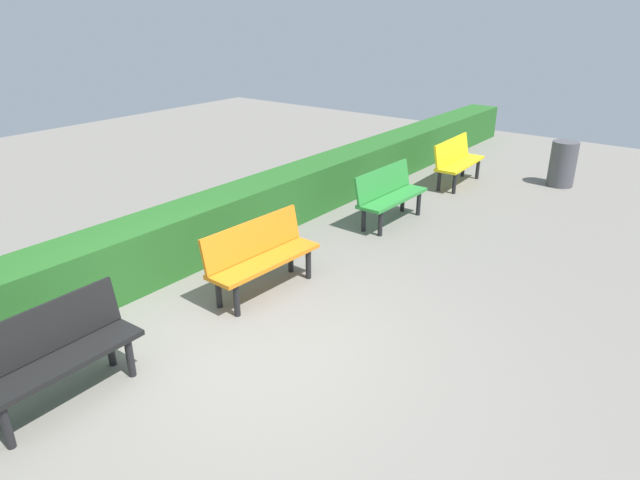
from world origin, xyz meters
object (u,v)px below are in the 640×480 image
at_px(trash_bin, 563,164).
at_px(bench_orange, 260,254).
at_px(bench_black, 53,352).
at_px(bench_yellow, 457,160).
at_px(bench_green, 389,193).

bearing_deg(trash_bin, bench_orange, -13.87).
xyz_separation_m(bench_black, trash_bin, (-9.14, 1.64, -0.06)).
xyz_separation_m(bench_yellow, bench_black, (8.02, 0.00, -0.00)).
height_order(bench_yellow, bench_orange, same).
xyz_separation_m(bench_yellow, bench_green, (2.55, 0.03, -0.00)).
height_order(bench_yellow, trash_bin, bench_yellow).
bearing_deg(trash_bin, bench_green, -23.74).
bearing_deg(bench_black, bench_orange, 178.26).
height_order(bench_orange, trash_bin, bench_orange).
bearing_deg(bench_black, trash_bin, 168.37).
bearing_deg(bench_green, bench_orange, 0.93).
bearing_deg(bench_green, bench_yellow, -178.14).
bearing_deg(bench_yellow, bench_green, -1.50).
relative_size(bench_orange, bench_black, 1.06).
distance_m(bench_green, bench_orange, 2.92).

